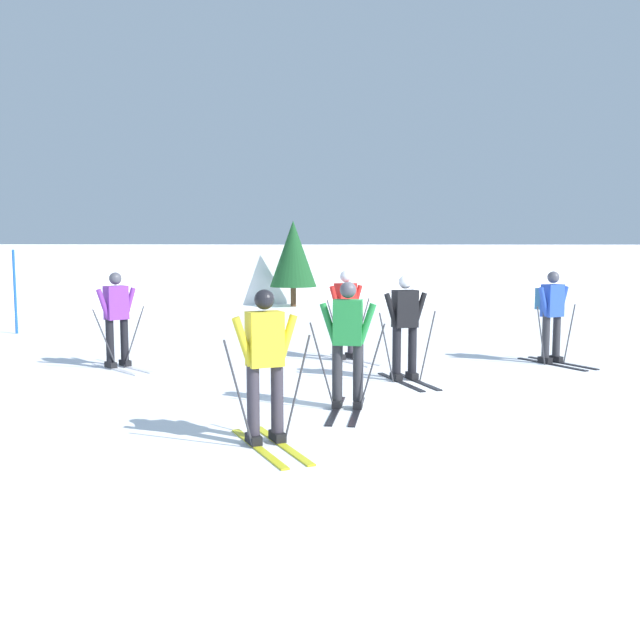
{
  "coord_description": "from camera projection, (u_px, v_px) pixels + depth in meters",
  "views": [
    {
      "loc": [
        -5.05,
        -8.16,
        2.18
      ],
      "look_at": [
        -0.5,
        2.83,
        0.9
      ],
      "focal_mm": 38.91,
      "sensor_mm": 36.0,
      "label": 1
    }
  ],
  "objects": [
    {
      "name": "skier_black",
      "position": [
        405.0,
        324.0,
        11.16
      ],
      "size": [
        1.0,
        1.62,
        1.71
      ],
      "color": "black",
      "rests_on": "ground"
    },
    {
      "name": "skier_green",
      "position": [
        348.0,
        341.0,
        9.19
      ],
      "size": [
        1.13,
        1.57,
        1.71
      ],
      "color": "black",
      "rests_on": "ground"
    },
    {
      "name": "far_snow_ridge",
      "position": [
        164.0,
        271.0,
        28.78
      ],
      "size": [
        80.0,
        9.36,
        2.21
      ],
      "primitive_type": "cube",
      "color": "white",
      "rests_on": "ground"
    },
    {
      "name": "skier_blue",
      "position": [
        551.0,
        312.0,
        12.84
      ],
      "size": [
        1.0,
        1.63,
        1.71
      ],
      "color": "black",
      "rests_on": "ground"
    },
    {
      "name": "skier_red",
      "position": [
        346.0,
        312.0,
        13.18
      ],
      "size": [
        0.99,
        1.64,
        1.71
      ],
      "color": "silver",
      "rests_on": "ground"
    },
    {
      "name": "skier_yellow",
      "position": [
        265.0,
        362.0,
        7.55
      ],
      "size": [
        1.0,
        1.61,
        1.71
      ],
      "color": "gold",
      "rests_on": "ground"
    },
    {
      "name": "trail_marker_pole",
      "position": [
        15.0,
        292.0,
        17.12
      ],
      "size": [
        0.07,
        0.07,
        2.08
      ],
      "primitive_type": "cylinder",
      "color": "#1E56AD",
      "rests_on": "ground"
    },
    {
      "name": "conifer_far_left",
      "position": [
        293.0,
        254.0,
        24.68
      ],
      "size": [
        1.68,
        1.68,
        3.07
      ],
      "color": "#513823",
      "rests_on": "ground"
    },
    {
      "name": "ground_plane",
      "position": [
        431.0,
        403.0,
        9.66
      ],
      "size": [
        120.0,
        120.0,
        0.0
      ],
      "primitive_type": "plane",
      "color": "white"
    },
    {
      "name": "skier_purple",
      "position": [
        117.0,
        317.0,
        12.32
      ],
      "size": [
        0.95,
        1.63,
        1.71
      ],
      "color": "silver",
      "rests_on": "ground"
    }
  ]
}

